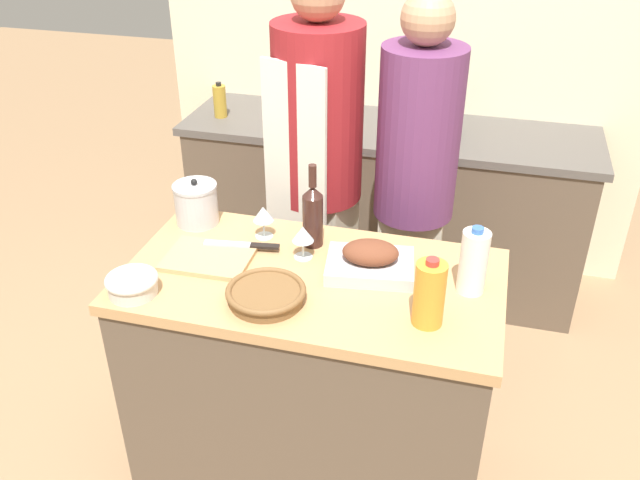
# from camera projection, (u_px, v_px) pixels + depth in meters

# --- Properties ---
(ground_plane) EXTENTS (12.00, 12.00, 0.00)m
(ground_plane) POSITION_uv_depth(u_px,v_px,m) (313.00, 468.00, 2.73)
(ground_plane) COLOR #9E7A56
(kitchen_island) EXTENTS (1.26, 0.68, 0.93)m
(kitchen_island) POSITION_uv_depth(u_px,v_px,m) (313.00, 381.00, 2.49)
(kitchen_island) COLOR brown
(kitchen_island) RESTS_ON ground_plane
(back_counter) EXTENTS (2.13, 0.60, 0.90)m
(back_counter) POSITION_uv_depth(u_px,v_px,m) (384.00, 205.00, 3.70)
(back_counter) COLOR brown
(back_counter) RESTS_ON ground_plane
(back_wall) EXTENTS (2.63, 0.10, 2.55)m
(back_wall) POSITION_uv_depth(u_px,v_px,m) (404.00, 38.00, 3.57)
(back_wall) COLOR beige
(back_wall) RESTS_ON ground_plane
(roasting_pan) EXTENTS (0.32, 0.26, 0.12)m
(roasting_pan) POSITION_uv_depth(u_px,v_px,m) (370.00, 261.00, 2.25)
(roasting_pan) COLOR #BCBCC1
(roasting_pan) RESTS_ON kitchen_island
(wicker_basket) EXTENTS (0.25, 0.25, 0.05)m
(wicker_basket) POSITION_uv_depth(u_px,v_px,m) (266.00, 294.00, 2.11)
(wicker_basket) COLOR brown
(wicker_basket) RESTS_ON kitchen_island
(cutting_board) EXTENTS (0.30, 0.23, 0.02)m
(cutting_board) POSITION_uv_depth(u_px,v_px,m) (209.00, 258.00, 2.33)
(cutting_board) COLOR tan
(cutting_board) RESTS_ON kitchen_island
(stock_pot) EXTENTS (0.16, 0.16, 0.18)m
(stock_pot) POSITION_uv_depth(u_px,v_px,m) (196.00, 204.00, 2.52)
(stock_pot) COLOR #B7B7BC
(stock_pot) RESTS_ON kitchen_island
(mixing_bowl) EXTENTS (0.17, 0.17, 0.07)m
(mixing_bowl) POSITION_uv_depth(u_px,v_px,m) (132.00, 284.00, 2.15)
(mixing_bowl) COLOR beige
(mixing_bowl) RESTS_ON kitchen_island
(juice_jug) EXTENTS (0.09, 0.09, 0.22)m
(juice_jug) POSITION_uv_depth(u_px,v_px,m) (429.00, 294.00, 1.98)
(juice_jug) COLOR orange
(juice_jug) RESTS_ON kitchen_island
(milk_jug) EXTENTS (0.09, 0.09, 0.23)m
(milk_jug) POSITION_uv_depth(u_px,v_px,m) (473.00, 262.00, 2.12)
(milk_jug) COLOR white
(milk_jug) RESTS_ON kitchen_island
(wine_bottle_green) EXTENTS (0.07, 0.07, 0.31)m
(wine_bottle_green) POSITION_uv_depth(u_px,v_px,m) (313.00, 214.00, 2.36)
(wine_bottle_green) COLOR #381E19
(wine_bottle_green) RESTS_ON kitchen_island
(wine_glass_left) EXTENTS (0.08, 0.08, 0.12)m
(wine_glass_left) POSITION_uv_depth(u_px,v_px,m) (263.00, 215.00, 2.42)
(wine_glass_left) COLOR silver
(wine_glass_left) RESTS_ON kitchen_island
(wine_glass_right) EXTENTS (0.08, 0.08, 0.12)m
(wine_glass_right) POSITION_uv_depth(u_px,v_px,m) (303.00, 235.00, 2.30)
(wine_glass_right) COLOR silver
(wine_glass_right) RESTS_ON kitchen_island
(knife_chef) EXTENTS (0.27, 0.07, 0.01)m
(knife_chef) POSITION_uv_depth(u_px,v_px,m) (244.00, 245.00, 2.38)
(knife_chef) COLOR #B7B7BC
(knife_chef) RESTS_ON cutting_board
(stand_mixer) EXTENTS (0.18, 0.14, 0.34)m
(stand_mixer) POSITION_uv_depth(u_px,v_px,m) (440.00, 108.00, 3.31)
(stand_mixer) COLOR #333842
(stand_mixer) RESTS_ON back_counter
(condiment_bottle_tall) EXTENTS (0.07, 0.07, 0.19)m
(condiment_bottle_tall) POSITION_uv_depth(u_px,v_px,m) (220.00, 101.00, 3.56)
(condiment_bottle_tall) COLOR #B28E2D
(condiment_bottle_tall) RESTS_ON back_counter
(condiment_bottle_short) EXTENTS (0.06, 0.06, 0.17)m
(condiment_bottle_short) POSITION_uv_depth(u_px,v_px,m) (447.00, 107.00, 3.49)
(condiment_bottle_short) COLOR #332D28
(condiment_bottle_short) RESTS_ON back_counter
(person_cook_aproned) EXTENTS (0.37, 0.40, 1.80)m
(person_cook_aproned) POSITION_uv_depth(u_px,v_px,m) (318.00, 167.00, 2.84)
(person_cook_aproned) COLOR beige
(person_cook_aproned) RESTS_ON ground_plane
(person_cook_guest) EXTENTS (0.33, 0.33, 1.73)m
(person_cook_guest) POSITION_uv_depth(u_px,v_px,m) (415.00, 184.00, 2.77)
(person_cook_guest) COLOR beige
(person_cook_guest) RESTS_ON ground_plane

